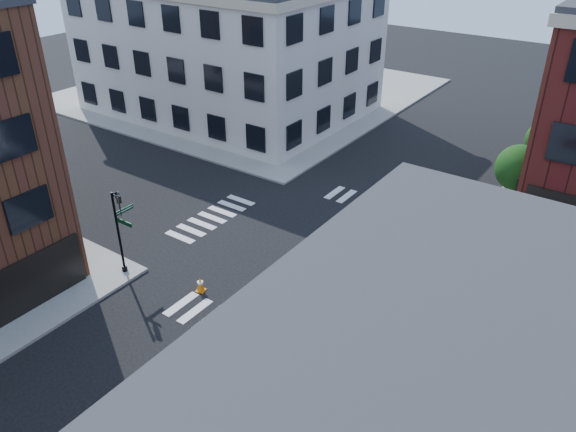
# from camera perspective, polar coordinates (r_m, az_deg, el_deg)

# --- Properties ---
(ground) EXTENTS (120.00, 120.00, 0.00)m
(ground) POSITION_cam_1_polar(r_m,az_deg,el_deg) (30.02, 2.31, -3.97)
(ground) COLOR black
(ground) RESTS_ON ground
(sidewalk_nw) EXTENTS (30.00, 30.00, 0.15)m
(sidewalk_nw) POSITION_cam_1_polar(r_m,az_deg,el_deg) (56.85, -4.07, 12.59)
(sidewalk_nw) COLOR gray
(sidewalk_nw) RESTS_ON ground
(building_nw) EXTENTS (22.00, 16.00, 11.00)m
(building_nw) POSITION_cam_1_polar(r_m,az_deg,el_deg) (50.53, -6.13, 16.72)
(building_nw) COLOR silver
(building_nw) RESTS_ON ground
(tree_near) EXTENTS (2.69, 2.69, 4.49)m
(tree_near) POSITION_cam_1_polar(r_m,az_deg,el_deg) (34.41, 22.49, 4.26)
(tree_near) COLOR black
(tree_near) RESTS_ON ground
(tree_far) EXTENTS (2.43, 2.43, 4.07)m
(tree_far) POSITION_cam_1_polar(r_m,az_deg,el_deg) (40.02, 24.64, 6.78)
(tree_far) COLOR black
(tree_far) RESTS_ON ground
(signal_pole) EXTENTS (1.29, 1.24, 4.60)m
(signal_pole) POSITION_cam_1_polar(r_m,az_deg,el_deg) (28.32, -16.69, -0.77)
(signal_pole) COLOR black
(signal_pole) RESTS_ON ground
(box_truck) EXTENTS (7.97, 2.57, 3.58)m
(box_truck) POSITION_cam_1_polar(r_m,az_deg,el_deg) (22.67, 14.59, -12.05)
(box_truck) COLOR silver
(box_truck) RESTS_ON ground
(traffic_cone) EXTENTS (0.52, 0.52, 0.77)m
(traffic_cone) POSITION_cam_1_polar(r_m,az_deg,el_deg) (27.53, -8.90, -6.90)
(traffic_cone) COLOR orange
(traffic_cone) RESTS_ON ground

